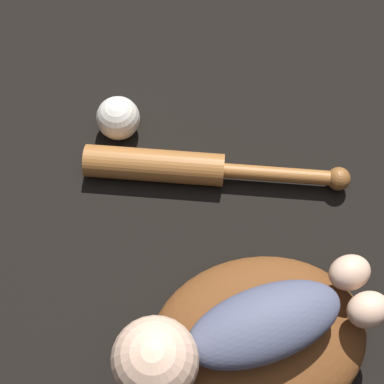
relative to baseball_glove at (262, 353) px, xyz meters
The scene contains 5 objects.
ground_plane 0.10m from the baseball_glove, 118.47° to the right, with size 6.00×6.00×0.00m, color black.
baseball_glove is the anchor object (origin of this frame).
baby_figure 0.11m from the baseball_glove, ahead, with size 0.40×0.21×0.12m.
baseball_bat 0.35m from the baseball_glove, 72.36° to the right, with size 0.46×0.10×0.06m.
baseball 0.48m from the baseball_glove, 62.96° to the right, with size 0.08×0.08×0.08m.
Camera 1 is at (0.15, 0.28, 1.01)m, focal length 60.00 mm.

